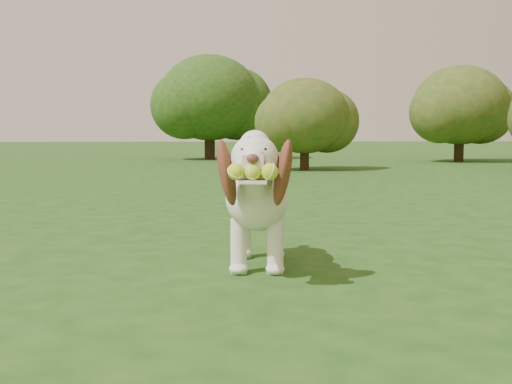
{
  "coord_description": "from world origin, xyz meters",
  "views": [
    {
      "loc": [
        -0.32,
        -2.64,
        0.66
      ],
      "look_at": [
        -0.07,
        0.2,
        0.39
      ],
      "focal_mm": 45.0,
      "sensor_mm": 36.0,
      "label": 1
    }
  ],
  "objects": [
    {
      "name": "ground",
      "position": [
        0.0,
        0.0,
        0.0
      ],
      "size": [
        80.0,
        80.0,
        0.0
      ],
      "primitive_type": "plane",
      "color": "#194413",
      "rests_on": "ground"
    },
    {
      "name": "shrub_i",
      "position": [
        -0.11,
        12.73,
        1.46
      ],
      "size": [
        2.39,
        2.39,
        2.48
      ],
      "color": "#382314",
      "rests_on": "ground"
    },
    {
      "name": "shrub_c",
      "position": [
        1.46,
        8.31,
        0.93
      ],
      "size": [
        1.52,
        1.52,
        1.58
      ],
      "color": "#382314",
      "rests_on": "ground"
    },
    {
      "name": "dog",
      "position": [
        -0.05,
        0.41,
        0.36
      ],
      "size": [
        0.42,
        1.03,
        0.67
      ],
      "rotation": [
        0.0,
        0.0,
        -0.13
      ],
      "color": "white",
      "rests_on": "ground"
    },
    {
      "name": "shrub_f",
      "position": [
        5.32,
        11.01,
        1.23
      ],
      "size": [
        2.03,
        2.03,
        2.1
      ],
      "color": "#382314",
      "rests_on": "ground"
    }
  ]
}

